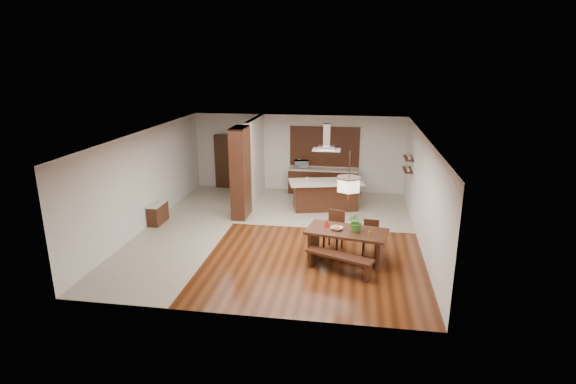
% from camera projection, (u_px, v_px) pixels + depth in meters
% --- Properties ---
extents(room_shell, '(9.00, 9.04, 2.92)m').
position_uv_depth(room_shell, '(277.00, 164.00, 12.62)').
color(room_shell, '#3D1B0B').
rests_on(room_shell, ground).
extents(tile_hallway, '(2.50, 9.00, 0.01)m').
position_uv_depth(tile_hallway, '(189.00, 227.00, 13.61)').
color(tile_hallway, '#B7AD99').
rests_on(tile_hallway, ground).
extents(tile_kitchen, '(5.50, 4.00, 0.01)m').
position_uv_depth(tile_kitchen, '(326.00, 207.00, 15.39)').
color(tile_kitchen, '#B7AD99').
rests_on(tile_kitchen, ground).
extents(soffit_band, '(8.00, 9.00, 0.02)m').
position_uv_depth(soffit_band, '(277.00, 135.00, 12.38)').
color(soffit_band, '#38170E').
rests_on(soffit_band, room_shell).
extents(partition_pier, '(0.45, 1.00, 2.90)m').
position_uv_depth(partition_pier, '(241.00, 173.00, 14.14)').
color(partition_pier, black).
rests_on(partition_pier, ground).
extents(partition_stub, '(0.18, 2.40, 2.90)m').
position_uv_depth(partition_stub, '(255.00, 159.00, 16.12)').
color(partition_stub, silver).
rests_on(partition_stub, ground).
extents(hallway_console, '(0.37, 0.88, 0.63)m').
position_uv_depth(hallway_console, '(158.00, 213.00, 13.86)').
color(hallway_console, black).
rests_on(hallway_console, ground).
extents(hallway_doorway, '(1.10, 0.20, 2.10)m').
position_uv_depth(hallway_doorway, '(229.00, 162.00, 17.47)').
color(hallway_doorway, black).
rests_on(hallway_doorway, ground).
extents(rear_counter, '(2.60, 0.62, 0.95)m').
position_uv_depth(rear_counter, '(323.00, 181.00, 16.91)').
color(rear_counter, black).
rests_on(rear_counter, ground).
extents(kitchen_window, '(2.60, 0.08, 1.50)m').
position_uv_depth(kitchen_window, '(325.00, 146.00, 16.79)').
color(kitchen_window, brown).
rests_on(kitchen_window, room_shell).
extents(shelf_lower, '(0.26, 0.90, 0.04)m').
position_uv_depth(shelf_lower, '(408.00, 170.00, 14.71)').
color(shelf_lower, black).
rests_on(shelf_lower, room_shell).
extents(shelf_upper, '(0.26, 0.90, 0.04)m').
position_uv_depth(shelf_upper, '(408.00, 158.00, 14.59)').
color(shelf_upper, black).
rests_on(shelf_upper, room_shell).
extents(dining_table, '(2.12, 1.35, 0.82)m').
position_uv_depth(dining_table, '(347.00, 238.00, 11.19)').
color(dining_table, black).
rests_on(dining_table, ground).
extents(dining_bench, '(1.66, 0.97, 0.46)m').
position_uv_depth(dining_bench, '(339.00, 264.00, 10.66)').
color(dining_bench, black).
rests_on(dining_bench, ground).
extents(dining_chair_left, '(0.58, 0.58, 1.04)m').
position_uv_depth(dining_chair_left, '(333.00, 231.00, 11.92)').
color(dining_chair_left, black).
rests_on(dining_chair_left, ground).
extents(dining_chair_right, '(0.43, 0.43, 0.90)m').
position_uv_depth(dining_chair_right, '(370.00, 238.00, 11.62)').
color(dining_chair_right, black).
rests_on(dining_chair_right, ground).
extents(pendant_lantern, '(0.64, 0.64, 1.31)m').
position_uv_depth(pendant_lantern, '(349.00, 175.00, 10.72)').
color(pendant_lantern, beige).
rests_on(pendant_lantern, room_shell).
extents(foliage_plant, '(0.54, 0.50, 0.49)m').
position_uv_depth(foliage_plant, '(357.00, 222.00, 11.00)').
color(foliage_plant, '#3A7627').
rests_on(foliage_plant, dining_table).
extents(fruit_bowl, '(0.37, 0.37, 0.07)m').
position_uv_depth(fruit_bowl, '(337.00, 228.00, 11.15)').
color(fruit_bowl, beige).
rests_on(fruit_bowl, dining_table).
extents(napkin_cone, '(0.18, 0.18, 0.23)m').
position_uv_depth(napkin_cone, '(327.00, 222.00, 11.34)').
color(napkin_cone, '#9F170B').
rests_on(napkin_cone, dining_table).
extents(gold_ornament, '(0.08, 0.08, 0.10)m').
position_uv_depth(gold_ornament, '(370.00, 233.00, 10.80)').
color(gold_ornament, gold).
rests_on(gold_ornament, dining_table).
extents(kitchen_island, '(2.58, 1.58, 0.99)m').
position_uv_depth(kitchen_island, '(325.00, 195.00, 15.08)').
color(kitchen_island, black).
rests_on(kitchen_island, ground).
extents(range_hood, '(0.90, 0.55, 0.87)m').
position_uv_depth(range_hood, '(327.00, 137.00, 14.53)').
color(range_hood, silver).
rests_on(range_hood, room_shell).
extents(island_cup, '(0.12, 0.12, 0.10)m').
position_uv_depth(island_cup, '(338.00, 181.00, 14.77)').
color(island_cup, silver).
rests_on(island_cup, kitchen_island).
extents(microwave, '(0.57, 0.44, 0.29)m').
position_uv_depth(microwave, '(302.00, 164.00, 16.89)').
color(microwave, silver).
rests_on(microwave, rear_counter).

